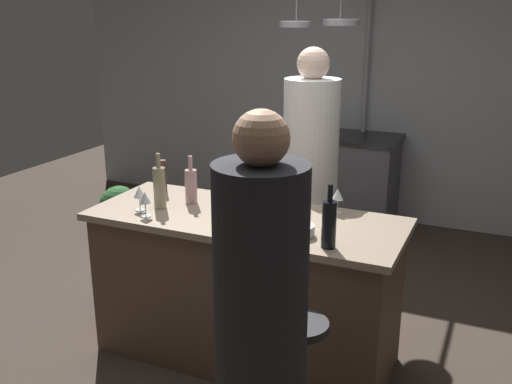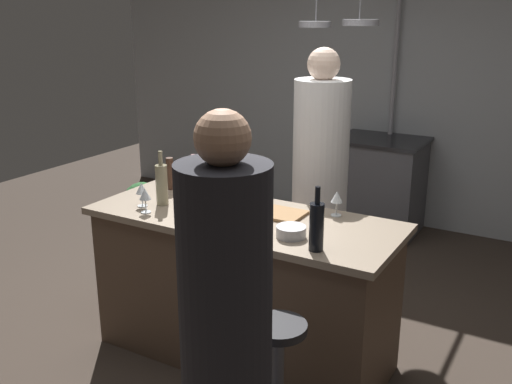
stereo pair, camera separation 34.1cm
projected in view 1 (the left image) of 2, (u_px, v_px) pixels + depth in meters
name	position (u px, v px, depth m)	size (l,w,h in m)	color
ground_plane	(246.00, 354.00, 3.58)	(9.00, 9.00, 0.00)	#382D26
back_wall	(369.00, 87.00, 5.68)	(6.40, 0.16, 2.60)	#9EA3A8
kitchen_island	(246.00, 287.00, 3.44)	(1.80, 0.72, 0.90)	brown
stove_range	(354.00, 182.00, 5.58)	(0.80, 0.64, 0.89)	#47474C
chef	(310.00, 188.00, 4.06)	(0.38, 0.38, 1.79)	white
bar_stool_right	(299.00, 380.00, 2.71)	(0.28, 0.28, 0.68)	#4C4C51
guest_right	(261.00, 343.00, 2.26)	(0.36, 0.36, 1.70)	black
overhead_pot_rack	(342.00, 55.00, 4.89)	(0.61, 1.29, 2.17)	gray
potted_plant	(120.00, 210.00, 5.24)	(0.36, 0.36, 0.52)	brown
cutting_board	(278.00, 212.00, 3.35)	(0.32, 0.22, 0.02)	#997047
pepper_mill	(163.00, 176.00, 3.72)	(0.05, 0.05, 0.21)	#382319
wine_bottle_white	(159.00, 187.00, 3.41)	(0.07, 0.07, 0.33)	gray
wine_bottle_dark	(329.00, 223.00, 2.84)	(0.07, 0.07, 0.32)	black
wine_bottle_rose	(191.00, 185.00, 3.50)	(0.07, 0.07, 0.29)	#B78C8E
wine_glass_near_left_guest	(338.00, 196.00, 3.33)	(0.07, 0.07, 0.15)	silver
wine_glass_near_right_guest	(139.00, 193.00, 3.38)	(0.07, 0.07, 0.15)	silver
wine_glass_by_chef	(145.00, 199.00, 3.27)	(0.07, 0.07, 0.15)	silver
mixing_bowl_wooden	(240.00, 199.00, 3.48)	(0.20, 0.20, 0.08)	brown
mixing_bowl_steel	(300.00, 230.00, 3.02)	(0.16, 0.16, 0.06)	#B7B7BC
mixing_bowl_blue	(237.00, 220.00, 3.15)	(0.18, 0.18, 0.07)	#334C6B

